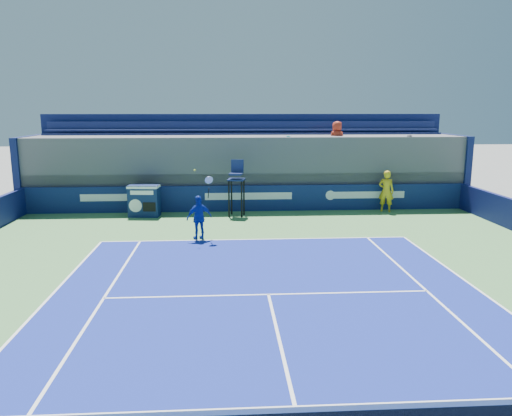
{
  "coord_description": "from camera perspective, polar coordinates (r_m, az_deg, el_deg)",
  "views": [
    {
      "loc": [
        -1.06,
        -5.53,
        4.63
      ],
      "look_at": [
        0.0,
        11.5,
        1.25
      ],
      "focal_mm": 35.0,
      "sensor_mm": 36.0,
      "label": 1
    }
  ],
  "objects": [
    {
      "name": "match_clock",
      "position": [
        22.35,
        -12.66,
        0.91
      ],
      "size": [
        1.38,
        0.85,
        1.4
      ],
      "color": "#0E1B47",
      "rests_on": "ground"
    },
    {
      "name": "ball_person",
      "position": [
        23.57,
        14.65,
        1.88
      ],
      "size": [
        0.82,
        0.69,
        1.9
      ],
      "primitive_type": "imported",
      "rotation": [
        0.0,
        0.0,
        2.74
      ],
      "color": "gold",
      "rests_on": "apron"
    },
    {
      "name": "tennis_player",
      "position": [
        17.99,
        -6.51,
        -1.09
      ],
      "size": [
        1.04,
        0.74,
        2.57
      ],
      "color": "#132C9B",
      "rests_on": "apron"
    },
    {
      "name": "stadium_seating",
      "position": [
        24.86,
        -1.08,
        4.74
      ],
      "size": [
        21.0,
        4.05,
        4.4
      ],
      "color": "#4D4D52",
      "rests_on": "ground"
    },
    {
      "name": "umpire_chair",
      "position": [
        21.82,
        -2.24,
        3.02
      ],
      "size": [
        0.83,
        0.83,
        2.48
      ],
      "color": "black",
      "rests_on": "ground"
    },
    {
      "name": "back_hoarding",
      "position": [
        23.01,
        -0.86,
        1.12
      ],
      "size": [
        20.4,
        0.21,
        1.2
      ],
      "color": "#0D1A4D",
      "rests_on": "ground"
    }
  ]
}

